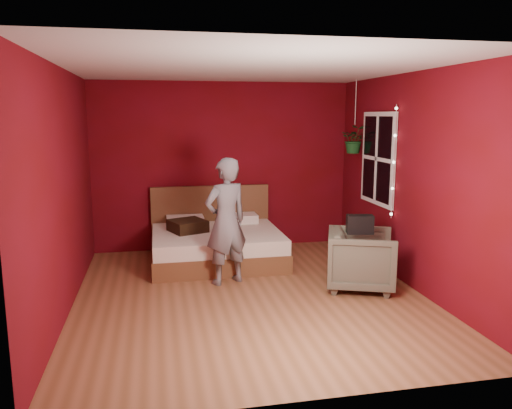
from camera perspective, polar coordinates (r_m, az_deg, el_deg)
name	(u,v)px	position (r m, az deg, el deg)	size (l,w,h in m)	color
floor	(250,295)	(5.97, -0.70, -10.33)	(4.50, 4.50, 0.00)	#91593A
room_walls	(250,152)	(5.60, -0.74, 5.97)	(4.04, 4.54, 2.62)	maroon
window	(378,159)	(7.09, 13.74, 5.11)	(0.05, 0.97, 1.27)	white
fairy_lights	(394,162)	(6.61, 15.47, 4.68)	(0.04, 0.04, 1.45)	silver
bed	(216,243)	(7.28, -4.60, -4.40)	(1.83, 1.56, 1.01)	brown
person	(226,221)	(6.19, -3.44, -1.95)	(0.58, 0.38, 1.59)	slate
armchair	(361,259)	(6.22, 11.92, -6.17)	(0.77, 0.80, 0.73)	#565444
handbag	(360,224)	(5.95, 11.78, -2.23)	(0.30, 0.15, 0.22)	black
throw_pillow	(188,226)	(7.16, -7.82, -2.42)	(0.46, 0.46, 0.16)	black
hanging_plant	(354,139)	(7.62, 11.18, 7.32)	(0.47, 0.45, 1.07)	silver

